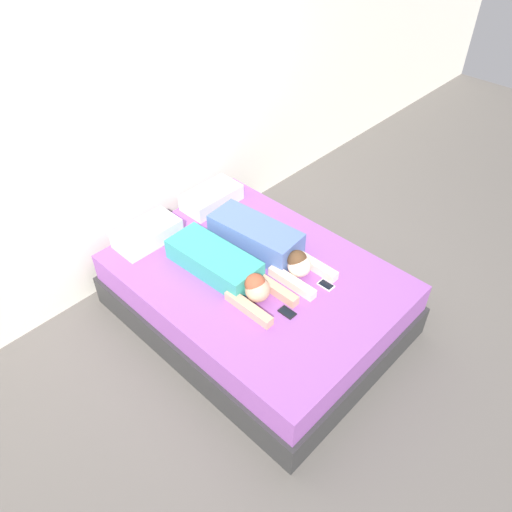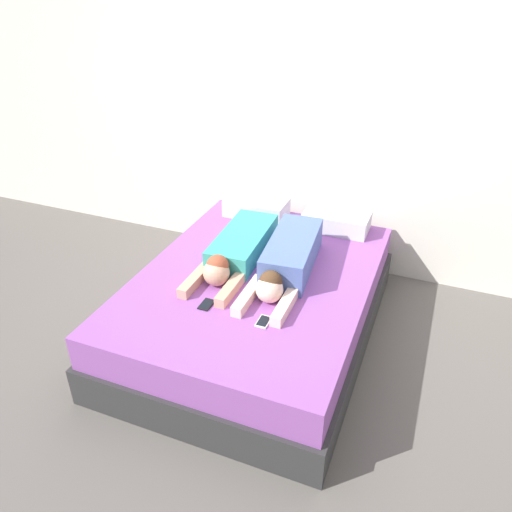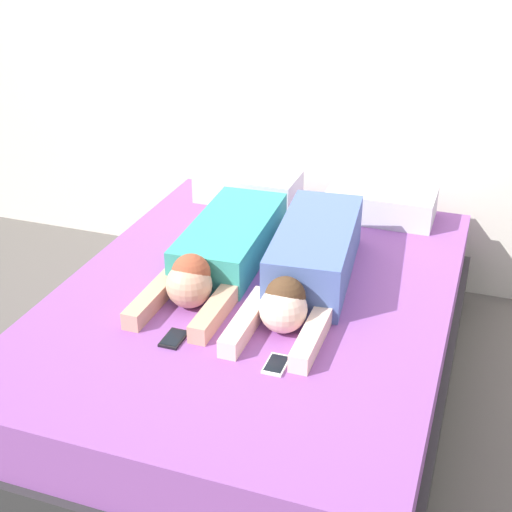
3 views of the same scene
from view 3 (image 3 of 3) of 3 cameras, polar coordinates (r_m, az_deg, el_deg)
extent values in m
plane|color=#5B5651|center=(3.22, 0.00, -10.65)|extent=(12.00, 12.00, 0.00)
cube|color=silver|center=(3.78, 6.45, 16.79)|extent=(12.00, 0.06, 2.60)
cube|color=#2D2D2D|center=(3.13, 0.00, -8.67)|extent=(1.61, 2.16, 0.27)
cube|color=#8C4C9E|center=(2.99, 0.00, -4.64)|extent=(1.55, 2.10, 0.24)
cube|color=silver|center=(3.75, -0.61, 5.57)|extent=(0.52, 0.28, 0.14)
cube|color=silver|center=(3.59, 9.98, 4.13)|extent=(0.52, 0.28, 0.14)
cube|color=teal|center=(3.15, -2.00, 1.44)|extent=(0.35, 0.76, 0.17)
sphere|color=tan|center=(2.78, -5.38, -2.33)|extent=(0.18, 0.18, 0.18)
sphere|color=#99472D|center=(2.78, -5.22, -1.38)|extent=(0.15, 0.15, 0.15)
cube|color=tan|center=(2.83, -8.15, -3.25)|extent=(0.07, 0.41, 0.07)
cube|color=tan|center=(2.73, -3.11, -4.22)|extent=(0.07, 0.41, 0.07)
cube|color=#4C66A5|center=(2.99, 4.79, 0.43)|extent=(0.37, 0.77, 0.23)
sphere|color=beige|center=(2.62, 2.19, -4.26)|extent=(0.18, 0.18, 0.18)
sphere|color=#4C331E|center=(2.62, 2.35, -3.27)|extent=(0.15, 0.15, 0.15)
cube|color=beige|center=(2.65, -0.77, -5.25)|extent=(0.07, 0.41, 0.07)
cube|color=beige|center=(2.58, 4.62, -6.24)|extent=(0.07, 0.41, 0.07)
cube|color=black|center=(2.62, -6.59, -6.59)|extent=(0.07, 0.12, 0.01)
cube|color=black|center=(2.62, -6.59, -6.49)|extent=(0.06, 0.10, 0.00)
cube|color=silver|center=(2.48, 1.63, -8.68)|extent=(0.07, 0.12, 0.01)
cube|color=black|center=(2.47, 1.63, -8.58)|extent=(0.06, 0.10, 0.00)
camera|label=1|loc=(3.09, -74.19, 32.40)|focal=35.00mm
camera|label=2|loc=(0.60, 166.39, 19.94)|focal=35.00mm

